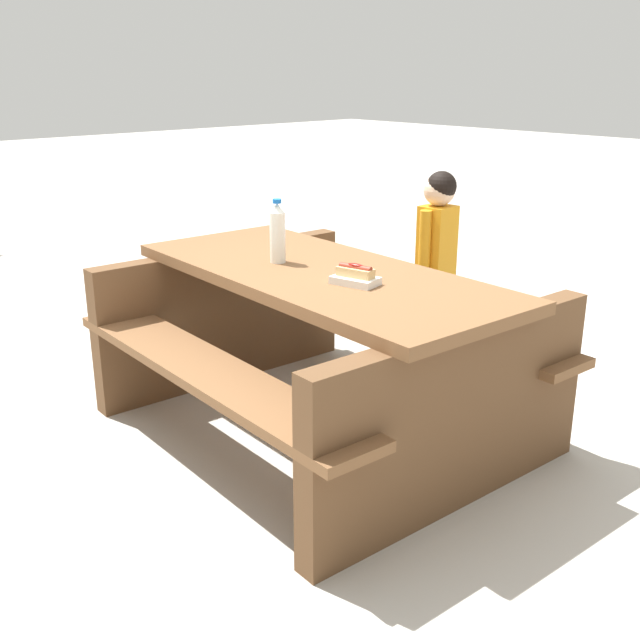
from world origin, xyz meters
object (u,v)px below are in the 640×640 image
picnic_table (320,337)px  soda_bottle (278,233)px  hotdog_tray (355,276)px  child_in_coat (437,246)px

picnic_table → soda_bottle: 0.49m
soda_bottle → hotdog_tray: 0.49m
hotdog_tray → child_in_coat: child_in_coat is taller
picnic_table → hotdog_tray: (0.26, -0.05, 0.34)m
picnic_table → child_in_coat: 0.98m
picnic_table → soda_bottle: soda_bottle is taller
soda_bottle → child_in_coat: 1.01m
child_in_coat → hotdog_tray: bearing=-68.2°
soda_bottle → hotdog_tray: (0.48, 0.00, -0.10)m
child_in_coat → soda_bottle: bearing=-94.7°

